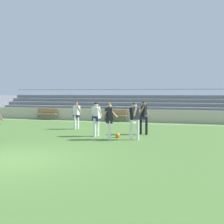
# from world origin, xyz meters

# --- Properties ---
(ground_plane) EXTENTS (160.00, 160.00, 0.00)m
(ground_plane) POSITION_xyz_m (0.00, 0.00, 0.00)
(ground_plane) COLOR #517A38
(field_line_sideline) EXTENTS (44.00, 0.12, 0.01)m
(field_line_sideline) POSITION_xyz_m (0.00, 11.98, 0.00)
(field_line_sideline) COLOR white
(field_line_sideline) RESTS_ON ground
(sideline_wall) EXTENTS (48.00, 0.16, 0.91)m
(sideline_wall) POSITION_xyz_m (0.00, 13.18, 0.46)
(sideline_wall) COLOR beige
(sideline_wall) RESTS_ON ground
(bleacher_stand) EXTENTS (24.61, 3.86, 2.51)m
(bleacher_stand) POSITION_xyz_m (0.26, 15.98, 1.06)
(bleacher_stand) COLOR #B2B2B7
(bleacher_stand) RESTS_ON ground
(bench_near_bin) EXTENTS (1.80, 0.40, 0.90)m
(bench_near_bin) POSITION_xyz_m (-5.96, 12.89, 0.55)
(bench_near_bin) COLOR #99754C
(bench_near_bin) RESTS_ON ground
(bench_centre_sideline) EXTENTS (1.80, 0.40, 0.90)m
(bench_centre_sideline) POSITION_xyz_m (-0.20, 12.89, 0.55)
(bench_centre_sideline) COLOR #99754C
(bench_centre_sideline) RESTS_ON ground
(player_dark_deep_cover) EXTENTS (0.49, 0.64, 1.71)m
(player_dark_deep_cover) POSITION_xyz_m (2.91, 4.98, 1.02)
(player_dark_deep_cover) COLOR white
(player_dark_deep_cover) RESTS_ON ground
(player_dark_pressing_high) EXTENTS (0.70, 0.51, 1.69)m
(player_dark_pressing_high) POSITION_xyz_m (1.79, 4.70, 1.01)
(player_dark_pressing_high) COLOR white
(player_dark_pressing_high) RESTS_ON ground
(player_white_on_ball) EXTENTS (0.60, 0.45, 1.63)m
(player_white_on_ball) POSITION_xyz_m (-1.19, 7.83, 0.97)
(player_white_on_ball) COLOR white
(player_white_on_ball) RESTS_ON ground
(player_dark_trailing_run) EXTENTS (0.51, 0.50, 1.72)m
(player_dark_trailing_run) POSITION_xyz_m (3.02, 6.76, 1.03)
(player_dark_trailing_run) COLOR black
(player_dark_trailing_run) RESTS_ON ground
(player_white_wide_left) EXTENTS (0.55, 0.39, 1.68)m
(player_white_wide_left) POSITION_xyz_m (0.87, 5.50, 1.00)
(player_white_wide_left) COLOR white
(player_white_wide_left) RESTS_ON ground
(soccer_ball) EXTENTS (0.22, 0.22, 0.22)m
(soccer_ball) POSITION_xyz_m (2.00, 5.37, 0.11)
(soccer_ball) COLOR orange
(soccer_ball) RESTS_ON ground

